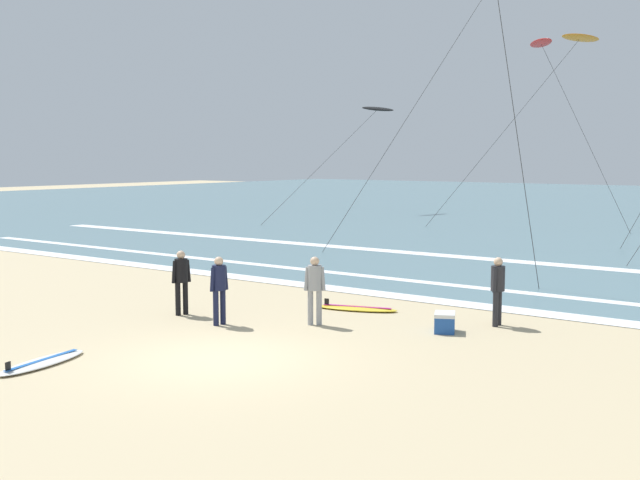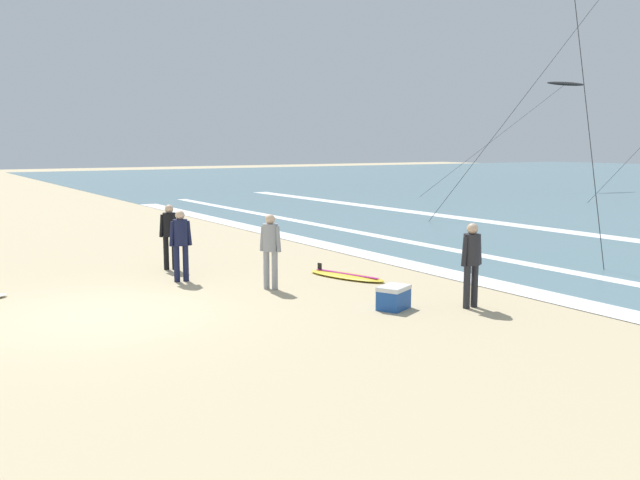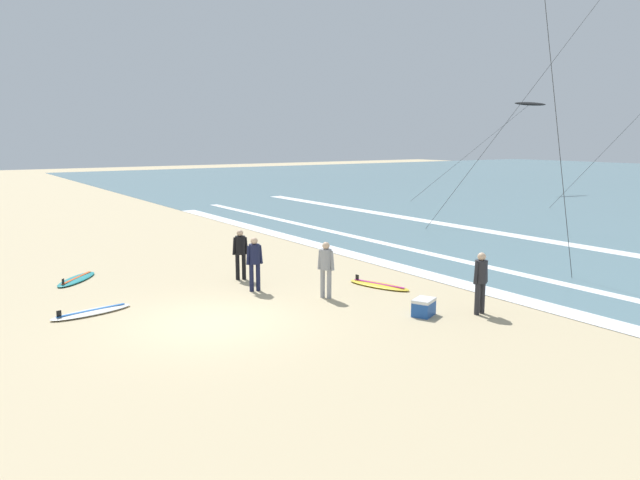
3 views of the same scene
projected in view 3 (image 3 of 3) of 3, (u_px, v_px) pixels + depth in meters
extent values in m
plane|color=tan|center=(213.00, 322.00, 14.82)|extent=(160.00, 160.00, 0.00)
cube|color=white|center=(426.00, 274.00, 19.91)|extent=(42.29, 0.85, 0.01)
cube|color=white|center=(496.00, 269.00, 20.76)|extent=(47.87, 0.51, 0.01)
cube|color=white|center=(600.00, 250.00, 24.28)|extent=(53.29, 0.91, 0.01)
cylinder|color=black|center=(244.00, 267.00, 19.22)|extent=(0.13, 0.13, 0.82)
cylinder|color=black|center=(238.00, 267.00, 19.17)|extent=(0.13, 0.13, 0.82)
cylinder|color=black|center=(240.00, 245.00, 19.08)|extent=(0.32, 0.32, 0.58)
cylinder|color=black|center=(246.00, 246.00, 19.12)|extent=(0.13, 0.16, 0.56)
cylinder|color=black|center=(234.00, 246.00, 19.04)|extent=(0.13, 0.16, 0.56)
sphere|color=#DBB28E|center=(240.00, 233.00, 19.01)|extent=(0.21, 0.21, 0.21)
cylinder|color=#232328|center=(482.00, 298.00, 15.50)|extent=(0.13, 0.13, 0.82)
cylinder|color=#232328|center=(477.00, 299.00, 15.39)|extent=(0.13, 0.13, 0.82)
cylinder|color=#232328|center=(481.00, 272.00, 15.32)|extent=(0.32, 0.32, 0.58)
cylinder|color=#232328|center=(486.00, 272.00, 15.43)|extent=(0.09, 0.14, 0.56)
cylinder|color=#232328|center=(476.00, 273.00, 15.22)|extent=(0.09, 0.14, 0.56)
sphere|color=#DBB28E|center=(482.00, 257.00, 15.26)|extent=(0.21, 0.21, 0.21)
cylinder|color=#141938|center=(258.00, 277.00, 17.78)|extent=(0.13, 0.13, 0.82)
cylinder|color=#141938|center=(252.00, 278.00, 17.70)|extent=(0.13, 0.13, 0.82)
cylinder|color=#141938|center=(254.00, 254.00, 17.62)|extent=(0.32, 0.32, 0.58)
cylinder|color=#141938|center=(261.00, 254.00, 17.70)|extent=(0.11, 0.15, 0.56)
cylinder|color=#141938|center=(248.00, 255.00, 17.56)|extent=(0.11, 0.15, 0.56)
sphere|color=#DBB28E|center=(254.00, 241.00, 17.56)|extent=(0.21, 0.21, 0.21)
cylinder|color=gray|center=(329.00, 284.00, 16.94)|extent=(0.13, 0.13, 0.82)
cylinder|color=gray|center=(323.00, 283.00, 17.02)|extent=(0.13, 0.13, 0.82)
cylinder|color=gray|center=(326.00, 259.00, 16.87)|extent=(0.32, 0.32, 0.58)
cylinder|color=gray|center=(332.00, 261.00, 16.80)|extent=(0.16, 0.15, 0.56)
cylinder|color=gray|center=(320.00, 260.00, 16.94)|extent=(0.16, 0.15, 0.56)
sphere|color=#DBB28E|center=(326.00, 246.00, 16.80)|extent=(0.21, 0.21, 0.21)
ellipsoid|color=silver|center=(92.00, 312.00, 15.52)|extent=(0.99, 2.18, 0.09)
cube|color=#1959B2|center=(91.00, 310.00, 15.51)|extent=(0.44, 1.77, 0.01)
cube|color=black|center=(59.00, 314.00, 14.93)|extent=(0.04, 0.12, 0.16)
ellipsoid|color=teal|center=(77.00, 279.00, 19.10)|extent=(2.01, 1.78, 0.09)
cube|color=#D84C19|center=(76.00, 278.00, 19.10)|extent=(1.45, 1.20, 0.01)
cube|color=black|center=(63.00, 281.00, 18.28)|extent=(0.10, 0.09, 0.16)
ellipsoid|color=yellow|center=(379.00, 285.00, 18.33)|extent=(2.18, 1.19, 0.09)
cube|color=#BF198C|center=(379.00, 284.00, 18.32)|extent=(1.74, 0.62, 0.01)
cube|color=black|center=(357.00, 277.00, 18.82)|extent=(0.12, 0.05, 0.16)
cylinder|color=#333333|center=(526.00, 97.00, 30.04)|extent=(3.43, 9.77, 12.88)
cylinder|color=#333333|center=(630.00, 125.00, 36.89)|extent=(6.39, 5.78, 10.40)
cylinder|color=#333333|center=(552.00, 72.00, 19.09)|extent=(2.13, 0.51, 13.02)
ellipsoid|color=black|center=(530.00, 104.00, 49.02)|extent=(1.29, 3.28, 0.43)
cylinder|color=#333333|center=(474.00, 149.00, 45.93)|extent=(0.41, 13.00, 7.14)
cube|color=#1E4C9E|center=(424.00, 309.00, 15.33)|extent=(0.66, 0.73, 0.36)
cube|color=silver|center=(424.00, 300.00, 15.30)|extent=(0.67, 0.75, 0.08)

